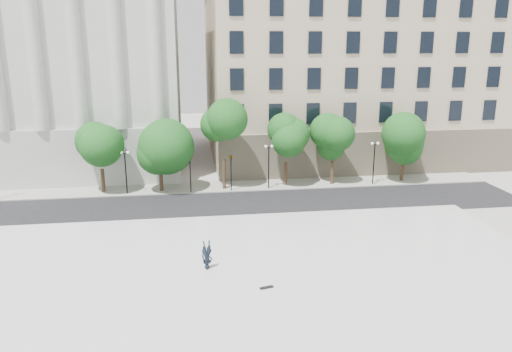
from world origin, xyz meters
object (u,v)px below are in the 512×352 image
object	(u,v)px
traffic_light_west	(190,156)
traffic_light_east	(231,155)
skateboard	(267,287)
person_lying	(207,265)

from	to	relation	value
traffic_light_west	traffic_light_east	xyz separation A→B (m)	(3.97, 0.00, -0.06)
traffic_light_east	traffic_light_west	bearing A→B (deg)	-180.00
traffic_light_west	skateboard	xyz separation A→B (m)	(4.09, -21.26, -3.24)
traffic_light_east	skateboard	bearing A→B (deg)	-89.68
person_lying	skateboard	bearing A→B (deg)	-49.76
traffic_light_west	person_lying	size ratio (longest dim) A/B	2.27
traffic_light_east	skateboard	world-z (taller)	traffic_light_east
traffic_light_west	traffic_light_east	distance (m)	3.97
person_lying	traffic_light_east	bearing A→B (deg)	73.15
traffic_light_east	person_lying	size ratio (longest dim) A/B	2.24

